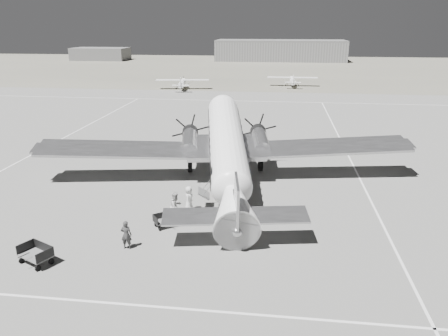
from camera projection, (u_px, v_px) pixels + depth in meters
The scene contains 16 objects.
ground at pixel (205, 192), 32.58m from camera, with size 260.00×260.00×0.00m, color slate.
taxi_line_near at pixel (152, 306), 19.40m from camera, with size 60.00×0.15×0.01m, color silver.
taxi_line_right at pixel (370, 199), 31.14m from camera, with size 0.15×80.00×0.01m, color silver.
taxi_line_left at pixel (46, 147), 44.13m from camera, with size 0.15×60.00×0.01m, color silver.
taxi_line_horizon at pixel (246, 101), 70.22m from camera, with size 90.00×0.15×0.01m, color silver.
grass_infield at pixel (261, 68), 121.97m from camera, with size 260.00×90.00×0.01m, color #676457.
hangar_main at pixel (280, 50), 143.86m from camera, with size 42.00×14.00×6.60m.
shed_secondary at pixel (101, 54), 146.72m from camera, with size 18.00×10.00×4.00m, color #585858.
dc3_airliner at pixel (227, 151), 32.60m from camera, with size 30.19×20.95×5.75m, color silver, non-canonical shape.
light_plane_left at pixel (182, 84), 82.04m from camera, with size 10.05×8.15×2.08m, color white, non-canonical shape.
light_plane_right at pixel (292, 81), 86.02m from camera, with size 9.90×8.03×2.06m, color white, non-canonical shape.
baggage_cart_near at pixel (166, 220), 26.89m from camera, with size 1.46×1.03×0.83m, color #585858, non-canonical shape.
baggage_cart_far at pixel (36, 255), 22.69m from camera, with size 1.81×1.28×1.02m, color #585858, non-canonical shape.
ground_crew at pixel (126, 235), 24.14m from camera, with size 0.61×0.40×1.67m, color #2D2D2D.
ramp_agent at pixel (176, 206), 27.55m from camera, with size 0.94×0.73×1.93m, color #ACACAA.
passenger at pixel (189, 199), 29.04m from camera, with size 0.84×0.55×1.72m, color beige.
Camera 1 is at (5.26, -29.92, 11.99)m, focal length 35.00 mm.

